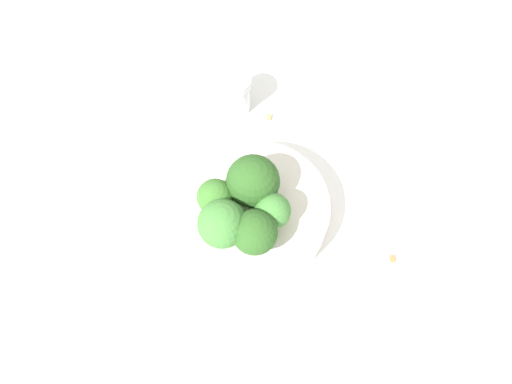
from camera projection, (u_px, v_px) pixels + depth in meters
The scene contains 10 objects.
ground_plane at pixel (256, 219), 0.58m from camera, with size 3.00×3.00×0.00m, color white.
bowl at pixel (256, 212), 0.56m from camera, with size 0.16×0.16×0.04m, color silver.
broccoli_floret_0 at pixel (253, 182), 0.52m from camera, with size 0.06×0.06×0.06m.
broccoli_floret_1 at pixel (215, 197), 0.52m from camera, with size 0.04×0.04×0.05m.
broccoli_floret_2 at pixel (255, 233), 0.50m from camera, with size 0.05×0.05×0.06m.
broccoli_floret_3 at pixel (222, 224), 0.50m from camera, with size 0.05×0.05×0.06m.
broccoli_floret_4 at pixel (273, 212), 0.51m from camera, with size 0.04×0.04×0.05m.
pepper_shaker at pixel (235, 93), 0.63m from camera, with size 0.04×0.04×0.06m.
almond_crumb_0 at pixel (269, 116), 0.64m from camera, with size 0.01×0.01×0.01m, color #AD7F4C.
almond_crumb_1 at pixel (393, 258), 0.56m from camera, with size 0.01×0.01×0.01m, color olive.
Camera 1 is at (0.20, 0.10, 0.54)m, focal length 35.00 mm.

